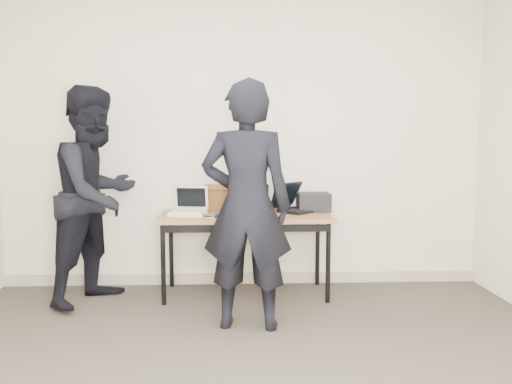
{
  "coord_description": "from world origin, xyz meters",
  "views": [
    {
      "loc": [
        -0.07,
        -2.44,
        1.38
      ],
      "look_at": [
        0.1,
        1.6,
        0.95
      ],
      "focal_mm": 35.0,
      "sensor_mm": 36.0,
      "label": 1
    }
  ],
  "objects": [
    {
      "name": "tissue",
      "position": [
        -0.13,
        2.13,
        1.0
      ],
      "size": [
        0.14,
        0.11,
        0.08
      ],
      "primitive_type": "ellipsoid",
      "rotation": [
        0.0,
        0.0,
        0.08
      ],
      "color": "white",
      "rests_on": "leather_satchel"
    },
    {
      "name": "laptop_beige",
      "position": [
        -0.48,
        1.92,
        0.77
      ],
      "size": [
        0.34,
        0.34,
        0.24
      ],
      "rotation": [
        0.0,
        0.0,
        -0.15
      ],
      "color": "beige",
      "rests_on": "desk"
    },
    {
      "name": "person_observer",
      "position": [
        -1.24,
        1.78,
        0.91
      ],
      "size": [
        1.02,
        1.1,
        1.82
      ],
      "primitive_type": "imported",
      "rotation": [
        0.0,
        0.0,
        1.08
      ],
      "color": "black",
      "rests_on": "ground"
    },
    {
      "name": "laptop_center",
      "position": [
        0.06,
        1.85,
        0.78
      ],
      "size": [
        0.35,
        0.34,
        0.27
      ],
      "rotation": [
        0.0,
        0.0,
        0.03
      ],
      "color": "black",
      "rests_on": "desk"
    },
    {
      "name": "laptop_right",
      "position": [
        0.48,
        2.08,
        0.78
      ],
      "size": [
        0.49,
        0.49,
        0.26
      ],
      "rotation": [
        0.0,
        0.0,
        0.73
      ],
      "color": "black",
      "rests_on": "desk"
    },
    {
      "name": "cables",
      "position": [
        -0.03,
        1.84,
        0.72
      ],
      "size": [
        1.15,
        0.4,
        0.01
      ],
      "rotation": [
        0.0,
        0.0,
        0.1
      ],
      "color": "black",
      "rests_on": "desk"
    },
    {
      "name": "equipment_box",
      "position": [
        0.65,
        2.09,
        0.8
      ],
      "size": [
        0.3,
        0.25,
        0.17
      ],
      "primitive_type": "cube",
      "rotation": [
        0.0,
        0.0,
        0.02
      ],
      "color": "black",
      "rests_on": "desk"
    },
    {
      "name": "room",
      "position": [
        0.0,
        0.0,
        1.35
      ],
      "size": [
        4.6,
        4.6,
        2.8
      ],
      "color": "#3E362F",
      "rests_on": "ground"
    },
    {
      "name": "desk",
      "position": [
        0.02,
        1.89,
        0.66
      ],
      "size": [
        1.5,
        0.66,
        0.72
      ],
      "rotation": [
        0.0,
        0.0,
        0.0
      ],
      "color": "brown",
      "rests_on": "ground"
    },
    {
      "name": "leather_satchel",
      "position": [
        -0.16,
        2.12,
        0.85
      ],
      "size": [
        0.38,
        0.23,
        0.25
      ],
      "rotation": [
        0.0,
        0.0,
        -0.14
      ],
      "color": "#5C3418",
      "rests_on": "desk"
    },
    {
      "name": "person_typist",
      "position": [
        0.01,
        1.12,
        0.9
      ],
      "size": [
        0.7,
        0.5,
        1.8
      ],
      "primitive_type": "imported",
      "rotation": [
        0.0,
        0.0,
        3.02
      ],
      "color": "black",
      "rests_on": "ground"
    },
    {
      "name": "power_brick",
      "position": [
        -0.2,
        1.73,
        0.74
      ],
      "size": [
        0.09,
        0.06,
        0.03
      ],
      "primitive_type": "cube",
      "rotation": [
        0.0,
        0.0,
        -0.11
      ],
      "color": "black",
      "rests_on": "desk"
    },
    {
      "name": "baseboard",
      "position": [
        0.0,
        2.23,
        0.05
      ],
      "size": [
        4.5,
        0.03,
        0.1
      ],
      "primitive_type": "cube",
      "color": "#A19885",
      "rests_on": "ground"
    }
  ]
}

